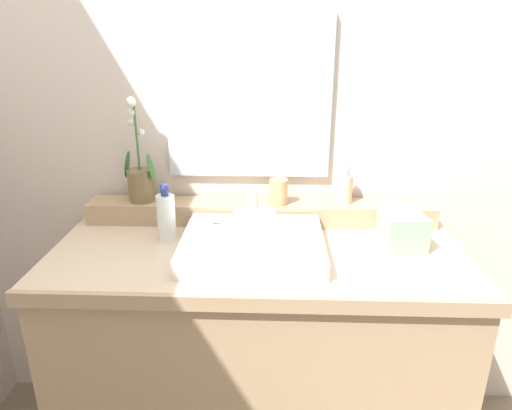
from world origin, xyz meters
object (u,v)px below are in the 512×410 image
Objects in this scene: sink_basin at (253,247)px; soap_dispenser at (345,188)px; soap_bar at (218,219)px; tissue_box at (402,231)px; lotion_bottle at (166,216)px; potted_plant at (140,178)px; tumbler_cup at (278,192)px.

soap_dispenser is (0.32, 0.28, 0.11)m from sink_basin.
tissue_box reaches higher than soap_bar.
lotion_bottle is at bearing -177.47° from soap_bar.
sink_basin is at bearing -33.18° from potted_plant.
lotion_bottle is (0.13, -0.17, -0.08)m from potted_plant.
soap_bar is at bearing -28.17° from potted_plant.
sink_basin is 0.52m from potted_plant.
tissue_box is (0.77, -0.04, -0.02)m from lotion_bottle.
lotion_bottle is at bearing -163.94° from soap_dispenser.
potted_plant is 0.92m from tissue_box.
potted_plant is at bearing 127.08° from lotion_bottle.
lotion_bottle is (-0.37, -0.15, -0.04)m from tumbler_cup.
soap_dispenser is 0.24m from tumbler_cup.
tumbler_cup reaches higher than soap_bar.
lotion_bottle is (-0.61, -0.18, -0.05)m from soap_dispenser.
potted_plant is (-0.42, 0.27, 0.14)m from sink_basin.
tissue_box is at bearing -25.26° from tumbler_cup.
soap_dispenser is at bearing 41.54° from sink_basin.
tissue_box is at bearing -12.78° from potted_plant.
potted_plant is 0.50m from tumbler_cup.
potted_plant is (-0.30, 0.16, 0.09)m from soap_bar.
sink_basin is 0.48m from tissue_box.
soap_dispenser is at bearing 5.98° from tumbler_cup.
soap_bar is 0.37× the size of lotion_bottle.
potted_plant reaches higher than soap_bar.
tissue_box is (0.60, -0.04, -0.01)m from soap_bar.
potted_plant is 0.73m from soap_dispenser.
soap_bar is at bearing -144.57° from tumbler_cup.
potted_plant is 0.22m from lotion_bottle.
lotion_bottle is (-0.29, 0.11, 0.06)m from sink_basin.
sink_basin is 4.80× the size of tumbler_cup.
tissue_box is (0.48, 0.07, 0.03)m from sink_basin.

